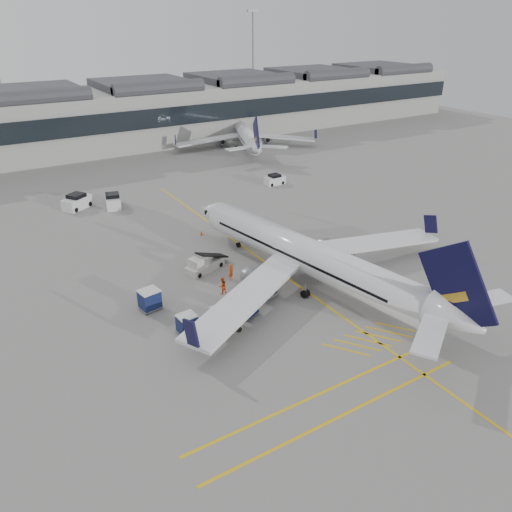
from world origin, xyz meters
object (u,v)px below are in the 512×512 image
belt_loader (204,265)px  pushback_tug (227,323)px  baggage_cart_a (248,307)px  ramp_agent_b (222,286)px  airliner_main (310,257)px  ramp_agent_a (231,272)px

belt_loader → pushback_tug: belt_loader is taller
belt_loader → baggage_cart_a: (-0.58, -10.08, 0.33)m
belt_loader → ramp_agent_b: size_ratio=3.21×
airliner_main → baggage_cart_a: airliner_main is taller
belt_loader → pushback_tug: (-3.26, -11.00, -0.02)m
airliner_main → belt_loader: size_ratio=6.72×
belt_loader → ramp_agent_a: bearing=-85.4°
baggage_cart_a → pushback_tug: baggage_cart_a is taller
airliner_main → ramp_agent_a: 8.21m
ramp_agent_b → pushback_tug: ramp_agent_b is taller
baggage_cart_a → pushback_tug: 2.86m
ramp_agent_a → pushback_tug: bearing=-149.2°
airliner_main → pushback_tug: size_ratio=13.48×
belt_loader → ramp_agent_b: (-0.65, -5.35, 0.22)m
baggage_cart_a → ramp_agent_b: 4.73m
baggage_cart_a → ramp_agent_a: (2.02, 6.75, -0.07)m
airliner_main → belt_loader: (-7.82, 8.10, -2.25)m
belt_loader → ramp_agent_a: belt_loader is taller
baggage_cart_a → ramp_agent_b: size_ratio=1.25×
ramp_agent_a → baggage_cart_a: bearing=-134.3°
airliner_main → ramp_agent_a: (-6.39, 4.76, -2.00)m
airliner_main → ramp_agent_b: airliner_main is taller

